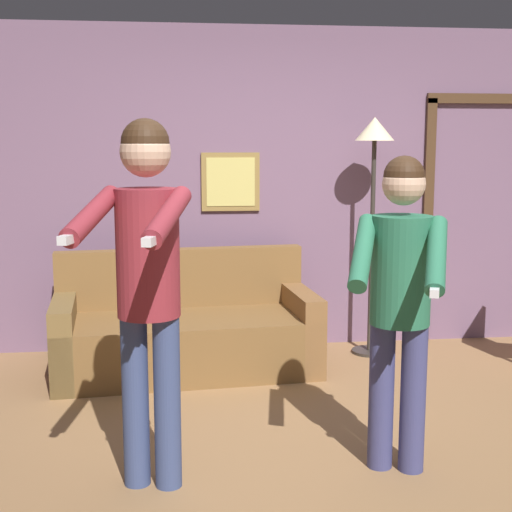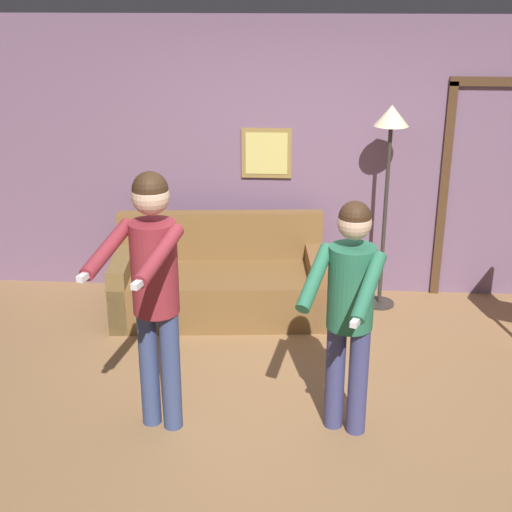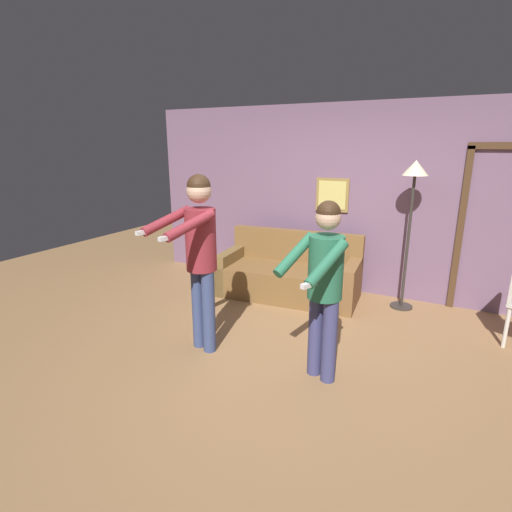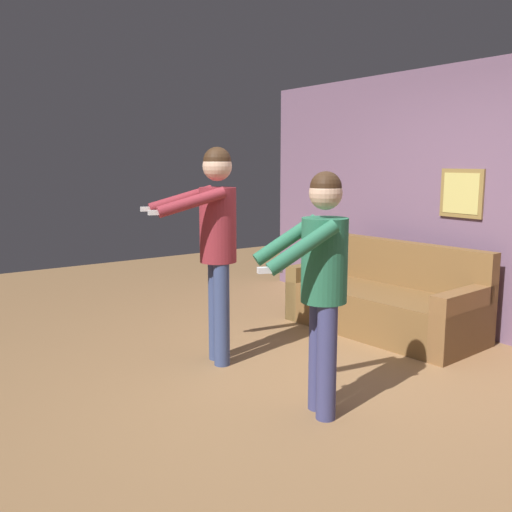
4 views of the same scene
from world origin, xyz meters
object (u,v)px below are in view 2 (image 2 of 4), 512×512
object	(u,v)px
couch	(220,284)
person_standing_left	(153,278)
torchiere_lamp	(390,145)
person_standing_right	(350,300)

from	to	relation	value
couch	person_standing_left	distance (m)	2.02
couch	torchiere_lamp	size ratio (longest dim) A/B	1.05
couch	person_standing_left	world-z (taller)	person_standing_left
couch	person_standing_right	world-z (taller)	person_standing_right
torchiere_lamp	person_standing_right	size ratio (longest dim) A/B	1.16
couch	person_standing_right	bearing A→B (deg)	-59.57
torchiere_lamp	person_standing_right	distance (m)	2.17
person_standing_left	person_standing_right	world-z (taller)	person_standing_left
torchiere_lamp	person_standing_left	world-z (taller)	torchiere_lamp
torchiere_lamp	person_standing_left	xyz separation A→B (m)	(-1.68, -2.10, -0.43)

